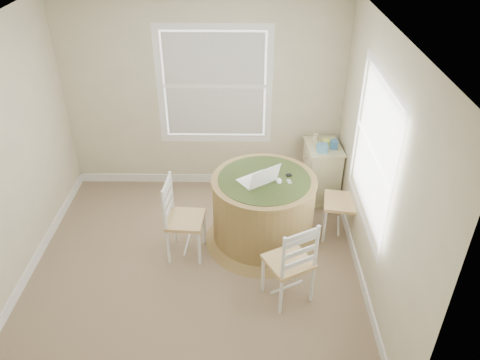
{
  "coord_description": "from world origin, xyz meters",
  "views": [
    {
      "loc": [
        0.55,
        -3.81,
        3.63
      ],
      "look_at": [
        0.49,
        0.45,
        0.89
      ],
      "focal_mm": 35.0,
      "sensor_mm": 36.0,
      "label": 1
    }
  ],
  "objects_px": {
    "round_table": "(263,208)",
    "laptop": "(258,179)",
    "chair_right": "(342,202)",
    "corner_chest": "(321,172)",
    "chair_left": "(185,220)",
    "chair_near": "(289,261)"
  },
  "relations": [
    {
      "from": "round_table",
      "to": "laptop",
      "type": "relative_size",
      "value": 2.78
    },
    {
      "from": "chair_left",
      "to": "round_table",
      "type": "bearing_deg",
      "value": -69.73
    },
    {
      "from": "chair_right",
      "to": "corner_chest",
      "type": "height_order",
      "value": "chair_right"
    },
    {
      "from": "chair_left",
      "to": "chair_right",
      "type": "bearing_deg",
      "value": -74.59
    },
    {
      "from": "laptop",
      "to": "corner_chest",
      "type": "height_order",
      "value": "laptop"
    },
    {
      "from": "chair_right",
      "to": "corner_chest",
      "type": "relative_size",
      "value": 1.23
    },
    {
      "from": "chair_near",
      "to": "chair_right",
      "type": "xyz_separation_m",
      "value": [
        0.69,
        1.02,
        0.0
      ]
    },
    {
      "from": "chair_right",
      "to": "corner_chest",
      "type": "distance_m",
      "value": 0.82
    },
    {
      "from": "laptop",
      "to": "corner_chest",
      "type": "relative_size",
      "value": 0.63
    },
    {
      "from": "corner_chest",
      "to": "chair_right",
      "type": "bearing_deg",
      "value": -86.21
    },
    {
      "from": "round_table",
      "to": "chair_right",
      "type": "relative_size",
      "value": 1.43
    },
    {
      "from": "chair_near",
      "to": "laptop",
      "type": "height_order",
      "value": "laptop"
    },
    {
      "from": "chair_left",
      "to": "chair_near",
      "type": "distance_m",
      "value": 1.27
    },
    {
      "from": "chair_left",
      "to": "corner_chest",
      "type": "height_order",
      "value": "chair_left"
    },
    {
      "from": "laptop",
      "to": "corner_chest",
      "type": "bearing_deg",
      "value": -166.71
    },
    {
      "from": "round_table",
      "to": "chair_right",
      "type": "xyz_separation_m",
      "value": [
        0.92,
        0.11,
        0.01
      ]
    },
    {
      "from": "laptop",
      "to": "round_table",
      "type": "bearing_deg",
      "value": -175.01
    },
    {
      "from": "chair_right",
      "to": "laptop",
      "type": "relative_size",
      "value": 1.94
    },
    {
      "from": "chair_left",
      "to": "laptop",
      "type": "relative_size",
      "value": 1.94
    },
    {
      "from": "chair_near",
      "to": "corner_chest",
      "type": "relative_size",
      "value": 1.23
    },
    {
      "from": "laptop",
      "to": "chair_right",
      "type": "bearing_deg",
      "value": 154.25
    },
    {
      "from": "laptop",
      "to": "chair_left",
      "type": "bearing_deg",
      "value": -21.35
    }
  ]
}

